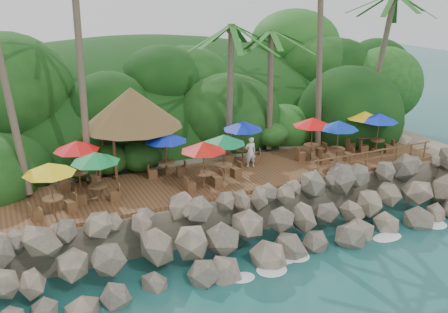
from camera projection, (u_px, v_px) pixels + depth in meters
name	position (u px, v px, depth m)	size (l,w,h in m)	color
ground	(280.00, 266.00, 22.78)	(140.00, 140.00, 0.00)	#19514F
land_base	(165.00, 146.00, 36.14)	(32.00, 25.20, 2.10)	gray
jungle_hill	(138.00, 134.00, 42.90)	(44.80, 28.00, 15.40)	#143811
seawall	(259.00, 225.00, 24.12)	(29.00, 4.00, 2.30)	gray
terrace	(224.00, 177.00, 27.20)	(26.00, 5.00, 0.20)	brown
jungle_foliage	(170.00, 164.00, 35.63)	(44.00, 16.00, 12.00)	#143811
foam_line	(276.00, 262.00, 23.03)	(25.20, 0.80, 0.06)	white
palapa	(131.00, 107.00, 27.26)	(5.54, 5.54, 4.60)	brown
dining_clusters	(234.00, 137.00, 26.76)	(21.45, 5.13, 2.50)	brown
railing	(374.00, 157.00, 28.28)	(8.30, 0.10, 1.00)	brown
waiter	(250.00, 152.00, 28.19)	(0.65, 0.42, 1.77)	silver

